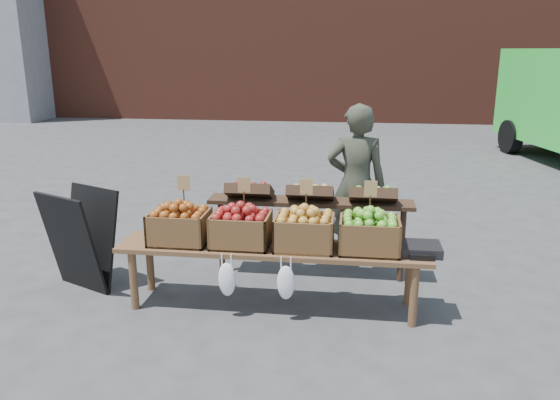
% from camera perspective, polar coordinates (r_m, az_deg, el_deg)
% --- Properties ---
extents(ground, '(80.00, 80.00, 0.00)m').
position_cam_1_polar(ground, '(4.83, 7.67, -12.00)').
color(ground, '#3E3E40').
extents(vendor, '(0.63, 0.42, 1.70)m').
position_cam_1_polar(vendor, '(5.78, 7.95, 1.60)').
color(vendor, '#35382B').
rests_on(vendor, ground).
extents(chalkboard_sign, '(0.73, 0.59, 0.97)m').
position_cam_1_polar(chalkboard_sign, '(5.49, -20.07, -3.89)').
color(chalkboard_sign, black).
rests_on(chalkboard_sign, ground).
extents(back_table, '(2.10, 0.44, 1.04)m').
position_cam_1_polar(back_table, '(5.41, 3.14, -2.86)').
color(back_table, '#342216').
rests_on(back_table, ground).
extents(display_bench, '(2.70, 0.56, 0.57)m').
position_cam_1_polar(display_bench, '(4.85, -0.79, -8.02)').
color(display_bench, brown).
rests_on(display_bench, ground).
extents(crate_golden_apples, '(0.50, 0.40, 0.28)m').
position_cam_1_polar(crate_golden_apples, '(4.88, -10.45, -2.79)').
color(crate_golden_apples, '#A6491B').
rests_on(crate_golden_apples, display_bench).
extents(crate_russet_pears, '(0.50, 0.40, 0.28)m').
position_cam_1_polar(crate_russet_pears, '(4.74, -4.10, -3.11)').
color(crate_russet_pears, maroon).
rests_on(crate_russet_pears, display_bench).
extents(crate_red_apples, '(0.50, 0.40, 0.28)m').
position_cam_1_polar(crate_red_apples, '(4.67, 2.54, -3.40)').
color(crate_red_apples, gold).
rests_on(crate_red_apples, display_bench).
extents(crate_green_apples, '(0.50, 0.40, 0.28)m').
position_cam_1_polar(crate_green_apples, '(4.65, 9.31, -3.65)').
color(crate_green_apples, '#2F860F').
rests_on(crate_green_apples, display_bench).
extents(weighing_scale, '(0.34, 0.30, 0.08)m').
position_cam_1_polar(weighing_scale, '(4.72, 14.43, -4.95)').
color(weighing_scale, black).
rests_on(weighing_scale, display_bench).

